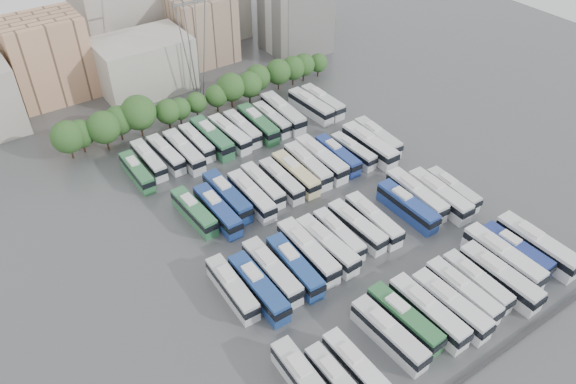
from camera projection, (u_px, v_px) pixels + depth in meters
ground at (329, 221)px, 92.88m from camera, size 220.00×220.00×0.00m
parapet at (487, 362)px, 71.47m from camera, size 56.00×0.50×0.50m
tree_line at (193, 99)px, 115.80m from camera, size 64.14×7.64×8.91m
city_buildings at (117, 40)px, 130.94m from camera, size 102.00×35.00×20.00m
electricity_pylon at (190, 15)px, 114.31m from camera, size 9.00×6.91×33.83m
bus_r0_s0 at (306, 382)px, 67.29m from camera, size 3.11×12.44×3.88m
bus_r0_s1 at (338, 382)px, 67.62m from camera, size 2.40×10.81×3.39m
bus_r0_s2 at (357, 368)px, 69.04m from camera, size 2.62×11.37×3.56m
bus_r0_s4 at (389, 334)px, 72.85m from camera, size 3.17×12.32×3.83m
bus_r0_s5 at (404, 319)px, 74.83m from camera, size 3.23×12.21×3.80m
bus_r0_s6 at (428, 312)px, 75.59m from camera, size 3.06×12.85×4.01m
bus_r0_s7 at (450, 305)px, 76.56m from camera, size 3.22×12.62×3.93m
bus_r0_s8 at (462, 291)px, 78.53m from camera, size 2.73×12.17×3.81m
bus_r0_s9 at (476, 282)px, 80.07m from camera, size 2.71×11.57×3.62m
bus_r0_s10 at (500, 277)px, 80.47m from camera, size 3.07×13.19×4.13m
bus_r0_s11 at (503, 257)px, 83.45m from camera, size 3.00×13.45×4.22m
bus_r0_s12 at (516, 251)px, 84.93m from camera, size 2.86×11.81×3.68m
bus_r0_s13 at (537, 245)px, 85.42m from camera, size 3.10×13.70×4.29m
bus_r1_s0 at (232, 288)px, 79.09m from camera, size 2.92×11.89×3.71m
bus_r1_s1 at (258, 287)px, 78.99m from camera, size 2.87×12.78×4.01m
bus_r1_s2 at (272, 272)px, 81.37m from camera, size 2.89×12.77×4.00m
bus_r1_s3 at (295, 266)px, 82.26m from camera, size 3.26×12.49×3.88m
bus_r1_s4 at (308, 251)px, 84.52m from camera, size 3.16×13.27×4.15m
bus_r1_s5 at (327, 245)px, 85.70m from camera, size 3.23×12.70×3.96m
bus_r1_s6 at (339, 234)px, 87.91m from camera, size 2.78×11.17×3.48m
bus_r1_s7 at (357, 226)px, 89.24m from camera, size 2.99×11.87×3.70m
bus_r1_s8 at (373, 220)px, 90.40m from camera, size 3.10×12.18×3.79m
bus_r1_s10 at (407, 206)px, 92.96m from camera, size 2.81×12.44×3.90m
bus_r1_s11 at (416, 195)px, 95.16m from camera, size 3.36×13.01×4.05m
bus_r1_s12 at (439, 195)px, 95.09m from camera, size 3.19×13.10×4.09m
bus_r1_s13 at (453, 190)px, 96.77m from camera, size 2.90×11.19×3.48m
bus_r2_s1 at (194, 212)px, 92.08m from camera, size 3.05×11.70×3.64m
bus_r2_s2 at (217, 210)px, 92.14m from camera, size 2.71×12.35×3.87m
bus_r2_s3 at (227, 196)px, 94.95m from camera, size 2.82×12.77×4.00m
bus_r2_s4 at (251, 196)px, 95.19m from camera, size 2.90×12.36×3.86m
bus_r2_s5 at (263, 185)px, 97.70m from camera, size 2.68×11.40×3.56m
bus_r2_s6 at (281, 180)px, 98.71m from camera, size 2.72×11.49×3.59m
bus_r2_s7 at (295, 174)px, 100.13m from camera, size 2.78×12.11×3.79m
bus_r2_s8 at (308, 165)px, 101.96m from camera, size 3.32×12.60×3.92m
bus_r2_s9 at (321, 159)px, 103.41m from camera, size 2.97×13.16×4.12m
bus_r2_s10 at (337, 155)px, 104.77m from camera, size 2.89×11.63×3.63m
bus_r2_s11 at (353, 151)px, 106.05m from camera, size 2.79×10.96×3.41m
bus_r2_s12 at (369, 145)px, 106.88m from camera, size 2.97×13.44×4.21m
bus_r2_s13 at (377, 137)px, 109.40m from camera, size 3.25×12.24×3.80m
bus_r3_s0 at (137, 172)px, 100.80m from camera, size 2.44×11.08×3.47m
bus_r3_s1 at (149, 160)px, 103.64m from camera, size 2.57×11.43×3.58m
bus_r3_s2 at (166, 154)px, 105.09m from camera, size 3.01×11.49×3.57m
bus_r3_s3 at (184, 151)px, 105.49m from camera, size 2.85×12.64×3.96m
bus_r3_s4 at (197, 142)px, 108.33m from camera, size 2.43×11.08×3.48m
bus_r3_s5 at (212, 137)px, 109.01m from camera, size 3.01×13.19×4.13m
bus_r3_s6 at (230, 134)px, 110.34m from camera, size 3.23×12.28×3.82m
bus_r3_s7 at (242, 128)px, 112.09m from camera, size 2.63×11.54×3.61m
bus_r3_s8 at (258, 124)px, 113.05m from camera, size 3.23×12.86×4.01m
bus_r3_s9 at (272, 119)px, 114.86m from camera, size 2.61×11.40×3.57m
bus_r3_s10 at (283, 113)px, 116.21m from camera, size 3.63×13.83×4.30m
bus_r3_s12 at (311, 106)px, 118.78m from camera, size 3.33×12.62×3.92m
bus_r3_s13 at (322, 102)px, 120.24m from camera, size 2.91×12.36×3.86m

